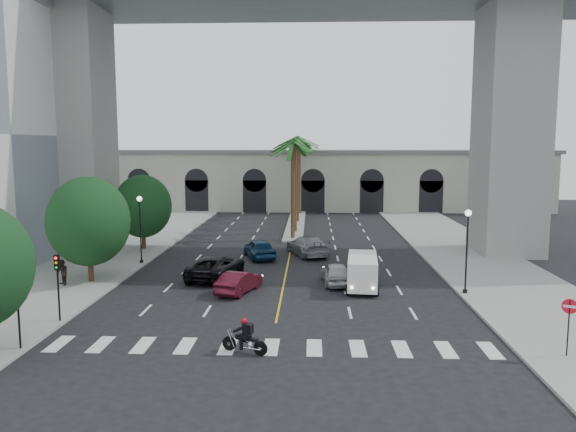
% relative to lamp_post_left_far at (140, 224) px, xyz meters
% --- Properties ---
extents(ground, '(140.00, 140.00, 0.00)m').
position_rel_lamp_post_left_far_xyz_m(ground, '(11.40, -16.00, -3.22)').
color(ground, black).
rests_on(ground, ground).
extents(sidewalk_left, '(8.00, 100.00, 0.15)m').
position_rel_lamp_post_left_far_xyz_m(sidewalk_left, '(-3.60, -1.00, -3.15)').
color(sidewalk_left, gray).
rests_on(sidewalk_left, ground).
extents(sidewalk_right, '(8.00, 100.00, 0.15)m').
position_rel_lamp_post_left_far_xyz_m(sidewalk_right, '(26.40, -1.00, -3.15)').
color(sidewalk_right, gray).
rests_on(sidewalk_right, ground).
extents(median, '(2.00, 24.00, 0.20)m').
position_rel_lamp_post_left_far_xyz_m(median, '(11.40, 22.00, -3.12)').
color(median, gray).
rests_on(median, ground).
extents(pier_building, '(71.00, 10.50, 8.50)m').
position_rel_lamp_post_left_far_xyz_m(pier_building, '(11.40, 39.00, 1.04)').
color(pier_building, '#B4B2A2').
rests_on(pier_building, ground).
extents(bridge, '(75.00, 13.00, 26.00)m').
position_rel_lamp_post_left_far_xyz_m(bridge, '(14.82, 6.00, 15.29)').
color(bridge, gray).
rests_on(bridge, ground).
extents(palm_a, '(3.20, 3.20, 10.30)m').
position_rel_lamp_post_left_far_xyz_m(palm_a, '(11.40, 12.00, 5.88)').
color(palm_a, '#47331E').
rests_on(palm_a, ground).
extents(palm_b, '(3.20, 3.20, 10.60)m').
position_rel_lamp_post_left_far_xyz_m(palm_b, '(11.50, 16.00, 6.15)').
color(palm_b, '#47331E').
rests_on(palm_b, ground).
extents(palm_c, '(3.20, 3.20, 10.10)m').
position_rel_lamp_post_left_far_xyz_m(palm_c, '(11.20, 20.00, 5.69)').
color(palm_c, '#47331E').
rests_on(palm_c, ground).
extents(palm_d, '(3.20, 3.20, 10.90)m').
position_rel_lamp_post_left_far_xyz_m(palm_d, '(11.55, 24.00, 6.43)').
color(palm_d, '#47331E').
rests_on(palm_d, ground).
extents(palm_e, '(3.20, 3.20, 10.40)m').
position_rel_lamp_post_left_far_xyz_m(palm_e, '(11.30, 28.00, 5.97)').
color(palm_e, '#47331E').
rests_on(palm_e, ground).
extents(palm_f, '(3.20, 3.20, 10.70)m').
position_rel_lamp_post_left_far_xyz_m(palm_f, '(11.60, 32.00, 6.24)').
color(palm_f, '#47331E').
rests_on(palm_f, ground).
extents(street_tree_mid, '(5.44, 5.44, 7.21)m').
position_rel_lamp_post_left_far_xyz_m(street_tree_mid, '(-1.60, -6.00, 0.99)').
color(street_tree_mid, '#382616').
rests_on(street_tree_mid, ground).
extents(street_tree_far, '(5.04, 5.04, 6.68)m').
position_rel_lamp_post_left_far_xyz_m(street_tree_far, '(-1.60, 6.00, 0.68)').
color(street_tree_far, '#382616').
rests_on(street_tree_far, ground).
extents(lamp_post_left_far, '(0.40, 0.40, 5.35)m').
position_rel_lamp_post_left_far_xyz_m(lamp_post_left_far, '(0.00, 0.00, 0.00)').
color(lamp_post_left_far, black).
rests_on(lamp_post_left_far, ground).
extents(lamp_post_right, '(0.40, 0.40, 5.35)m').
position_rel_lamp_post_left_far_xyz_m(lamp_post_right, '(22.80, -8.00, 0.00)').
color(lamp_post_right, black).
rests_on(lamp_post_right, ground).
extents(traffic_signal_near, '(0.25, 0.18, 3.65)m').
position_rel_lamp_post_left_far_xyz_m(traffic_signal_near, '(0.10, -18.50, -0.71)').
color(traffic_signal_near, black).
rests_on(traffic_signal_near, ground).
extents(traffic_signal_far, '(0.25, 0.18, 3.65)m').
position_rel_lamp_post_left_far_xyz_m(traffic_signal_far, '(0.10, -14.50, -0.71)').
color(traffic_signal_far, black).
rests_on(traffic_signal_far, ground).
extents(motorcycle_rider, '(2.13, 0.95, 1.62)m').
position_rel_lamp_post_left_far_xyz_m(motorcycle_rider, '(10.33, -18.30, -2.49)').
color(motorcycle_rider, black).
rests_on(motorcycle_rider, ground).
extents(car_a, '(2.10, 4.46, 1.47)m').
position_rel_lamp_post_left_far_xyz_m(car_a, '(14.90, -5.53, -2.48)').
color(car_a, '#A8A9AD').
rests_on(car_a, ground).
extents(car_b, '(2.72, 4.43, 1.38)m').
position_rel_lamp_post_left_far_xyz_m(car_b, '(8.69, -7.97, -2.53)').
color(car_b, '#490E1C').
rests_on(car_b, ground).
extents(car_c, '(3.81, 6.40, 1.67)m').
position_rel_lamp_post_left_far_xyz_m(car_c, '(6.59, -4.23, -2.39)').
color(car_c, black).
rests_on(car_c, ground).
extents(car_d, '(4.08, 6.21, 1.67)m').
position_rel_lamp_post_left_far_xyz_m(car_d, '(12.90, 4.22, -2.39)').
color(car_d, slate).
rests_on(car_d, ground).
extents(car_e, '(3.37, 5.15, 1.63)m').
position_rel_lamp_post_left_far_xyz_m(car_e, '(8.98, 2.78, -2.41)').
color(car_e, navy).
rests_on(car_e, ground).
extents(cargo_van, '(2.34, 5.09, 2.11)m').
position_rel_lamp_post_left_far_xyz_m(cargo_van, '(16.55, -6.67, -2.05)').
color(cargo_van, white).
rests_on(cargo_van, ground).
extents(pedestrian_b, '(1.04, 1.03, 1.69)m').
position_rel_lamp_post_left_far_xyz_m(pedestrian_b, '(-3.03, -7.17, -2.23)').
color(pedestrian_b, black).
rests_on(pedestrian_b, sidewalk_left).
extents(do_not_enter_sign, '(0.63, 0.27, 2.70)m').
position_rel_lamp_post_left_far_xyz_m(do_not_enter_sign, '(24.40, -18.39, -1.26)').
color(do_not_enter_sign, black).
rests_on(do_not_enter_sign, ground).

